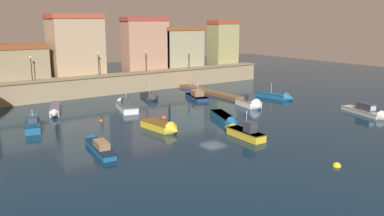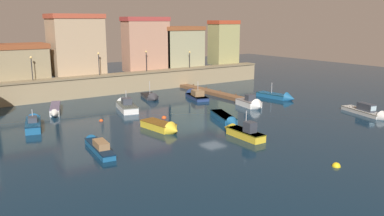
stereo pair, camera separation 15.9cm
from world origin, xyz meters
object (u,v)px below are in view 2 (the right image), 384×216
(quay_lamp_0, at_px, (31,64))
(mooring_buoy_2, at_px, (101,121))
(quay_lamp_3, at_px, (190,57))
(moored_boat_5, at_px, (241,132))
(mooring_buoy_0, at_px, (336,167))
(moored_boat_1, at_px, (279,96))
(moored_boat_3, at_px, (163,127))
(moored_boat_8, at_px, (252,103))
(quay_lamp_2, at_px, (146,58))
(moored_boat_6, at_px, (194,95))
(moored_boat_0, at_px, (33,122))
(quay_lamp_1, at_px, (99,60))
(mooring_buoy_1, at_px, (164,118))
(moored_boat_2, at_px, (370,113))
(moored_boat_7, at_px, (97,145))
(moored_boat_10, at_px, (151,97))
(moored_boat_12, at_px, (125,105))
(moored_boat_11, at_px, (55,109))
(moored_boat_4, at_px, (226,119))

(quay_lamp_0, relative_size, mooring_buoy_2, 7.44)
(quay_lamp_3, bearing_deg, moored_boat_5, -115.08)
(mooring_buoy_0, bearing_deg, moored_boat_1, 52.46)
(quay_lamp_3, height_order, moored_boat_5, quay_lamp_3)
(moored_boat_3, bearing_deg, moored_boat_8, 93.59)
(quay_lamp_2, xyz_separation_m, moored_boat_8, (5.16, -19.95, -4.89))
(moored_boat_6, height_order, mooring_buoy_0, moored_boat_6)
(moored_boat_0, relative_size, mooring_buoy_0, 9.90)
(quay_lamp_1, xyz_separation_m, mooring_buoy_2, (-6.16, -15.56, -5.46))
(mooring_buoy_1, bearing_deg, moored_boat_5, -77.18)
(moored_boat_1, distance_m, mooring_buoy_2, 27.05)
(moored_boat_2, height_order, mooring_buoy_0, moored_boat_2)
(moored_boat_7, height_order, moored_boat_8, moored_boat_8)
(moored_boat_10, bearing_deg, moored_boat_0, -56.76)
(quay_lamp_1, height_order, moored_boat_12, quay_lamp_1)
(quay_lamp_3, xyz_separation_m, moored_boat_2, (5.06, -31.80, -4.75))
(quay_lamp_0, bearing_deg, moored_boat_8, -40.68)
(quay_lamp_2, xyz_separation_m, mooring_buoy_1, (-7.68, -18.55, -5.40))
(moored_boat_0, xyz_separation_m, moored_boat_8, (26.60, -6.18, 0.02))
(moored_boat_8, xyz_separation_m, moored_boat_11, (-22.72, 11.56, -0.06))
(moored_boat_5, bearing_deg, moored_boat_10, -3.32)
(moored_boat_11, height_order, mooring_buoy_0, moored_boat_11)
(quay_lamp_2, bearing_deg, moored_boat_4, -96.36)
(mooring_buoy_0, relative_size, mooring_buoy_1, 1.17)
(moored_boat_12, bearing_deg, quay_lamp_1, 8.45)
(moored_boat_3, xyz_separation_m, moored_boat_7, (-8.06, -1.90, -0.04))
(quay_lamp_3, xyz_separation_m, moored_boat_12, (-17.90, -11.24, -4.63))
(moored_boat_2, bearing_deg, moored_boat_6, -139.47)
(moored_boat_11, xyz_separation_m, moored_boat_12, (8.32, -2.86, 0.06))
(moored_boat_5, height_order, mooring_buoy_0, moored_boat_5)
(moored_boat_0, relative_size, moored_boat_1, 1.04)
(moored_boat_10, xyz_separation_m, moored_boat_12, (-6.04, -3.93, 0.24))
(moored_boat_2, xyz_separation_m, moored_boat_8, (-8.56, 11.85, 0.12))
(moored_boat_2, height_order, moored_boat_12, moored_boat_12)
(quay_lamp_2, xyz_separation_m, moored_boat_1, (12.57, -17.94, -5.06))
(moored_boat_3, xyz_separation_m, moored_boat_12, (1.27, 11.97, 0.09))
(quay_lamp_0, height_order, mooring_buoy_0, quay_lamp_0)
(moored_boat_6, bearing_deg, moored_boat_2, -139.15)
(moored_boat_6, xyz_separation_m, mooring_buoy_2, (-17.17, -5.68, -0.38))
(moored_boat_4, xyz_separation_m, mooring_buoy_1, (-4.99, 5.58, -0.36))
(moored_boat_6, bearing_deg, moored_boat_12, 110.85)
(moored_boat_12, bearing_deg, mooring_buoy_2, 143.88)
(moored_boat_0, height_order, moored_boat_2, moored_boat_0)
(quay_lamp_1, distance_m, moored_boat_2, 38.96)
(moored_boat_7, height_order, moored_boat_10, moored_boat_10)
(moored_boat_6, bearing_deg, mooring_buoy_2, 122.69)
(moored_boat_3, bearing_deg, moored_boat_2, 62.32)
(moored_boat_5, relative_size, moored_boat_11, 0.79)
(quay_lamp_0, height_order, moored_boat_3, quay_lamp_0)
(quay_lamp_1, xyz_separation_m, moored_boat_4, (5.52, -24.13, -5.09))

